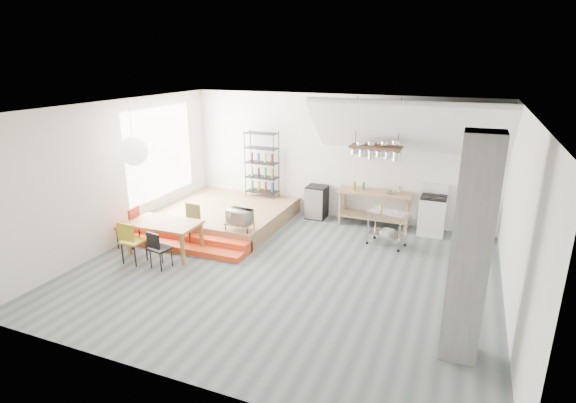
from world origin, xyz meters
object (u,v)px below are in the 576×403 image
at_px(stove, 432,215).
at_px(mini_fridge, 317,202).
at_px(rolling_cart, 387,224).
at_px(dining_table, 164,226).

height_order(stove, mini_fridge, stove).
distance_m(stove, mini_fridge, 2.92).
relative_size(stove, rolling_cart, 1.32).
distance_m(dining_table, rolling_cart, 4.88).
bearing_deg(stove, mini_fridge, 179.14).
bearing_deg(dining_table, stove, 31.83).
bearing_deg(rolling_cart, mini_fridge, 163.78).
xyz_separation_m(stove, dining_table, (-5.21, -3.36, 0.16)).
relative_size(dining_table, mini_fridge, 1.76).
bearing_deg(mini_fridge, stove, -0.86).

